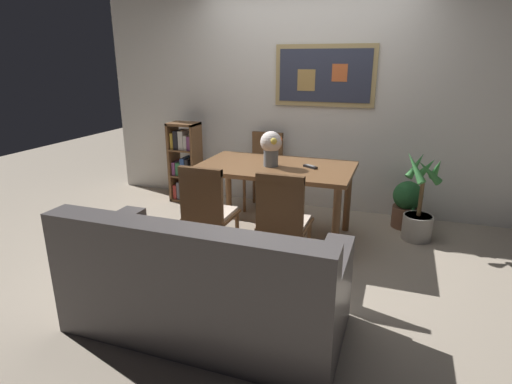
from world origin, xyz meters
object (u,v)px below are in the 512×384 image
object	(u,v)px
dining_chair_near_right	(283,216)
potted_ivy	(407,204)
bookshelf	(185,164)
potted_palm	(419,210)
tv_remote	(310,167)
dining_table	(275,175)
flower_vase	(271,146)
dining_chair_far_left	(265,164)
leather_couch	(203,288)
dining_chair_near_left	(207,208)

from	to	relation	value
dining_chair_near_right	potted_ivy	distance (m)	1.79
dining_chair_near_right	potted_ivy	bearing A→B (deg)	57.03
bookshelf	potted_palm	xyz separation A→B (m)	(2.79, -0.32, -0.17)
potted_palm	tv_remote	bearing A→B (deg)	-160.89
dining_table	flower_vase	distance (m)	0.30
dining_chair_far_left	leather_couch	size ratio (longest dim) A/B	0.51
flower_vase	dining_chair_near_right	bearing A→B (deg)	-65.62
leather_couch	flower_vase	world-z (taller)	flower_vase
dining_chair_near_left	potted_ivy	distance (m)	2.24
dining_chair_far_left	flower_vase	distance (m)	0.99
bookshelf	potted_palm	distance (m)	2.81
flower_vase	tv_remote	bearing A→B (deg)	9.00
dining_chair_near_right	bookshelf	xyz separation A→B (m)	(-1.71, 1.50, -0.06)
dining_chair_near_right	flower_vase	bearing A→B (deg)	114.38
dining_chair_far_left	tv_remote	world-z (taller)	dining_chair_far_left
bookshelf	tv_remote	xyz separation A→B (m)	(1.75, -0.68, 0.28)
dining_table	potted_palm	xyz separation A→B (m)	(1.38, 0.39, -0.34)
potted_ivy	potted_palm	world-z (taller)	potted_palm
dining_table	tv_remote	distance (m)	0.36
leather_couch	potted_ivy	bearing A→B (deg)	61.74
dining_table	potted_ivy	bearing A→B (deg)	28.69
leather_couch	dining_chair_near_right	bearing A→B (deg)	70.99
dining_table	dining_chair_near_right	size ratio (longest dim) A/B	1.66
tv_remote	potted_palm	bearing A→B (deg)	19.11
bookshelf	potted_ivy	world-z (taller)	bookshelf
leather_couch	flower_vase	bearing A→B (deg)	91.69
bookshelf	dining_table	bearing A→B (deg)	-26.68
flower_vase	dining_chair_far_left	bearing A→B (deg)	112.12
dining_chair_far_left	bookshelf	distance (m)	1.04
potted_palm	tv_remote	distance (m)	1.19
bookshelf	potted_ivy	bearing A→B (deg)	-0.23
dining_chair_near_left	dining_chair_far_left	world-z (taller)	same
dining_chair_far_left	leather_couch	bearing A→B (deg)	-81.03
potted_palm	flower_vase	distance (m)	1.61
dining_chair_near_left	leather_couch	distance (m)	0.94
bookshelf	flower_vase	bearing A→B (deg)	-28.43
dining_chair_near_left	flower_vase	xyz separation A→B (m)	(0.32, 0.78, 0.41)
dining_chair_far_left	dining_table	bearing A→B (deg)	-64.80
dining_chair_near_left	dining_chair_far_left	distance (m)	1.61
dining_chair_near_right	leather_couch	world-z (taller)	dining_chair_near_right
potted_ivy	bookshelf	bearing A→B (deg)	179.77
leather_couch	tv_remote	bearing A→B (deg)	78.81
potted_ivy	flower_vase	bearing A→B (deg)	-150.83
dining_chair_near_left	bookshelf	distance (m)	1.84
flower_vase	dining_chair_near_left	bearing A→B (deg)	-112.50
leather_couch	flower_vase	distance (m)	1.73
tv_remote	dining_chair_near_right	bearing A→B (deg)	-92.51
dining_table	potted_palm	size ratio (longest dim) A/B	1.64
dining_chair_near_left	potted_palm	world-z (taller)	potted_palm
dining_table	dining_chair_far_left	size ratio (longest dim) A/B	1.66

